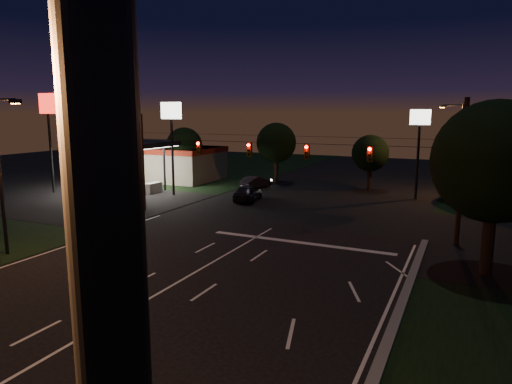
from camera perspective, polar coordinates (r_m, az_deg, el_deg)
The scene contains 20 objects.
ground at distance 20.96m, azimuth -13.76°, elevation -13.14°, with size 140.00×140.00×0.00m, color black.
cross_street_left at distance 45.44m, azimuth -20.84°, elevation -1.04°, with size 20.00×16.00×0.02m, color black.
center_line at distance 17.22m, azimuth -27.10°, elevation -19.30°, with size 0.14×40.00×0.01m, color silver.
stop_bar at distance 29.13m, azimuth 5.44°, elevation -6.29°, with size 12.00×0.50×0.01m, color silver.
utility_pole_right at distance 30.96m, azimuth 23.72°, elevation -6.14°, with size 0.30×0.30×9.00m, color black.
utility_pole_left at distance 39.38m, azimuth -13.74°, elevation -2.27°, with size 0.28×0.28×8.00m, color black.
signal_span at distance 32.40m, azimuth 2.67°, elevation 5.28°, with size 24.00×0.40×1.56m.
gas_station at distance 57.02m, azimuth -11.91°, elevation 3.92°, with size 14.20×16.10×5.25m.
pole_sign_left_near at distance 45.33m, azimuth -10.51°, elevation 8.30°, with size 2.20×0.30×9.10m.
pole_sign_left_far at distance 50.51m, azimuth -24.54°, elevation 8.45°, with size 2.00×0.30×10.00m.
pole_sign_right at distance 45.12m, azimuth 19.74°, elevation 6.95°, with size 1.80×0.30×8.40m.
street_light_left at distance 29.14m, azimuth -29.16°, elevation 3.01°, with size 2.20×0.35×9.00m.
street_light_right_far at distance 46.98m, azimuth 23.86°, elevation 5.56°, with size 2.20×0.35×9.00m.
tree_right_near at distance 25.19m, azimuth 27.75°, elevation 3.23°, with size 6.00×6.00×8.76m.
tree_far_a at distance 54.39m, azimuth -8.87°, elevation 5.71°, with size 4.20×4.20×6.42m.
tree_far_b at distance 53.16m, azimuth 2.62°, elevation 6.11°, with size 4.60×4.60×6.98m.
tree_far_c at distance 49.06m, azimuth 14.13°, elevation 4.68°, with size 3.80×3.80×5.86m.
tree_far_d at distance 46.13m, azimuth 24.76°, elevation 4.91°, with size 4.80×4.80×7.30m.
car_oncoming_a at distance 42.22m, azimuth -1.03°, elevation -0.09°, with size 1.85×4.60×1.57m, color black.
car_oncoming_b at distance 49.61m, azimuth -0.05°, elevation 1.25°, with size 1.37×3.94×1.30m, color black.
Camera 1 is at (12.34, -14.88, 8.10)m, focal length 32.00 mm.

